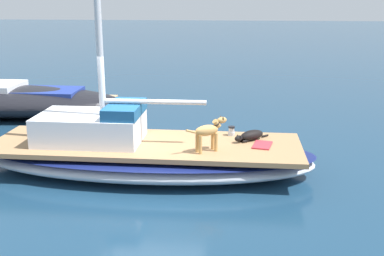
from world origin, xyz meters
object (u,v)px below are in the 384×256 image
sailboat_main (146,157)px  moored_boat_starboard_side (3,99)px  deck_winch (231,131)px  dog_tan (209,131)px  dog_black (251,136)px  deck_towel (262,145)px

sailboat_main → moored_boat_starboard_side: bearing=50.1°
sailboat_main → deck_winch: bearing=-69.2°
sailboat_main → dog_tan: bearing=-108.4°
dog_tan → deck_winch: bearing=-21.6°
dog_black → moored_boat_starboard_side: bearing=61.4°
dog_black → moored_boat_starboard_side: moored_boat_starboard_side is taller
deck_towel → moored_boat_starboard_side: moored_boat_starboard_side is taller
dog_black → deck_towel: bearing=-146.5°
dog_black → dog_tan: 1.24m
dog_black → moored_boat_starboard_side: size_ratio=0.10×
dog_black → deck_winch: size_ratio=3.76×
sailboat_main → deck_winch: (0.69, -1.83, 0.42)m
dog_black → dog_tan: dog_tan is taller
dog_black → deck_winch: (0.33, 0.42, -0.01)m
deck_winch → deck_towel: 0.96m
sailboat_main → moored_boat_starboard_side: size_ratio=0.93×
dog_black → dog_tan: (-0.82, 0.87, 0.32)m
deck_winch → moored_boat_starboard_side: size_ratio=0.03×
deck_winch → deck_towel: (-0.69, -0.65, -0.08)m
sailboat_main → deck_towel: 2.51m
dog_tan → deck_winch: size_ratio=3.94×
deck_towel → dog_tan: bearing=112.5°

